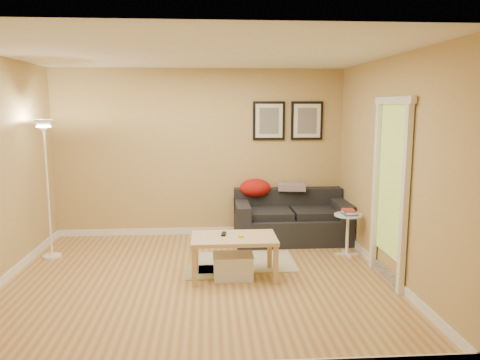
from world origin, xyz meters
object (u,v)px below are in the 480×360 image
(book_stack, at_px, (349,212))
(storage_bin, at_px, (233,266))
(floor_lamp, at_px, (48,193))
(coffee_table, at_px, (234,257))
(side_table, at_px, (347,235))
(sofa, at_px, (291,216))

(book_stack, bearing_deg, storage_bin, -138.93)
(floor_lamp, bearing_deg, storage_bin, -21.28)
(coffee_table, relative_size, side_table, 1.76)
(side_table, bearing_deg, sofa, 130.56)
(coffee_table, xyz_separation_m, storage_bin, (-0.01, -0.03, -0.10))
(side_table, distance_m, floor_lamp, 4.07)
(storage_bin, distance_m, side_table, 1.79)
(sofa, bearing_deg, floor_lamp, -170.39)
(floor_lamp, bearing_deg, book_stack, -2.73)
(storage_bin, relative_size, floor_lamp, 0.26)
(side_table, distance_m, book_stack, 0.32)
(sofa, xyz_separation_m, floor_lamp, (-3.38, -0.57, 0.51))
(sofa, relative_size, book_stack, 7.39)
(coffee_table, bearing_deg, sofa, 35.95)
(side_table, xyz_separation_m, floor_lamp, (-4.02, 0.18, 0.60))
(sofa, relative_size, floor_lamp, 0.91)
(coffee_table, distance_m, floor_lamp, 2.66)
(sofa, bearing_deg, storage_bin, -122.74)
(coffee_table, bearing_deg, storage_bin, -136.97)
(sofa, relative_size, storage_bin, 3.56)
(coffee_table, xyz_separation_m, side_table, (1.60, 0.74, 0.03))
(floor_lamp, bearing_deg, coffee_table, -20.60)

